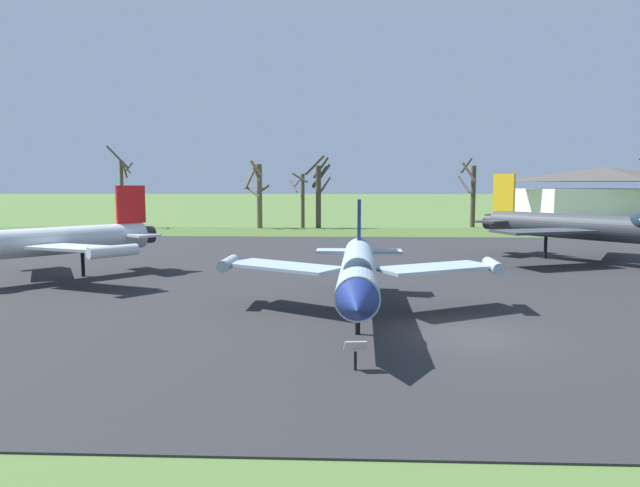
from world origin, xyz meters
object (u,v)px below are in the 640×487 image
(jet_fighter_rear_center, at_px, (24,242))
(info_placard_rear_left, at_px, (355,351))
(jet_fighter_front_left, at_px, (597,227))
(jet_fighter_rear_left, at_px, (358,269))
(visitor_building, at_px, (606,193))

(jet_fighter_rear_center, height_order, info_placard_rear_left, jet_fighter_rear_center)
(jet_fighter_front_left, bearing_deg, jet_fighter_rear_left, -134.83)
(jet_fighter_front_left, xyz_separation_m, jet_fighter_rear_center, (-31.92, -8.42, -0.25))
(jet_fighter_rear_center, distance_m, visitor_building, 81.74)
(jet_fighter_rear_left, distance_m, info_placard_rear_left, 6.13)
(jet_fighter_rear_left, relative_size, info_placard_rear_left, 15.10)
(jet_fighter_rear_center, bearing_deg, jet_fighter_rear_left, -22.77)
(jet_fighter_rear_center, bearing_deg, visitor_building, 47.22)
(jet_fighter_rear_center, relative_size, visitor_building, 0.48)
(jet_fighter_front_left, relative_size, jet_fighter_rear_left, 1.06)
(jet_fighter_rear_left, distance_m, visitor_building, 77.45)
(jet_fighter_rear_center, xyz_separation_m, jet_fighter_rear_left, (16.61, -6.97, -0.23))
(jet_fighter_front_left, distance_m, visitor_building, 56.72)
(visitor_building, bearing_deg, info_placard_rear_left, -118.21)
(jet_fighter_rear_left, bearing_deg, jet_fighter_rear_center, 157.23)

